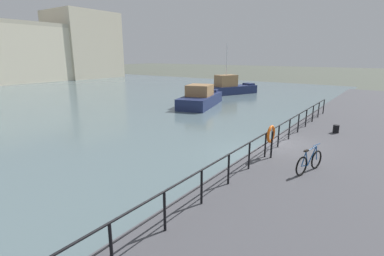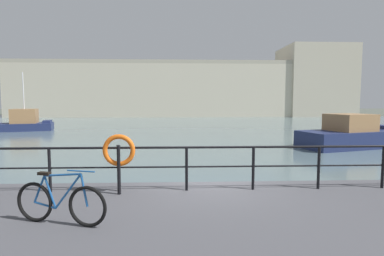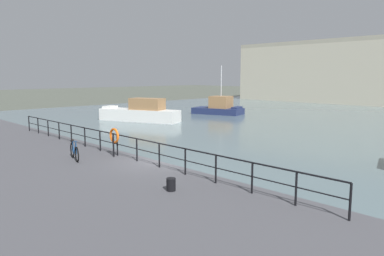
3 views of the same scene
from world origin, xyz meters
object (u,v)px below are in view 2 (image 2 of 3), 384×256
parked_bicycle (60,203)px  life_ring_stand (119,152)px  harbor_building (214,89)px  moored_cabin_cruiser (22,123)px  moored_blue_motorboat (353,135)px

parked_bicycle → life_ring_stand: bearing=83.9°
harbor_building → parked_bicycle: (-9.07, -56.39, -4.32)m
moored_cabin_cruiser → life_ring_stand: bearing=-75.4°
moored_cabin_cruiser → moored_blue_motorboat: bearing=-40.9°
harbor_building → parked_bicycle: bearing=-99.1°
life_ring_stand → parked_bicycle: bearing=-111.3°
parked_bicycle → harbor_building: bearing=96.0°
moored_blue_motorboat → harbor_building: bearing=79.5°
harbor_building → moored_cabin_cruiser: bearing=-127.3°
moored_blue_motorboat → parked_bicycle: 19.14m
moored_blue_motorboat → moored_cabin_cruiser: bearing=139.5°
life_ring_stand → moored_cabin_cruiser: bearing=121.2°
harbor_building → moored_blue_motorboat: size_ratio=8.73×
parked_bicycle → moored_blue_motorboat: bearing=61.0°
parked_bicycle → life_ring_stand: (0.68, 1.74, 0.59)m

